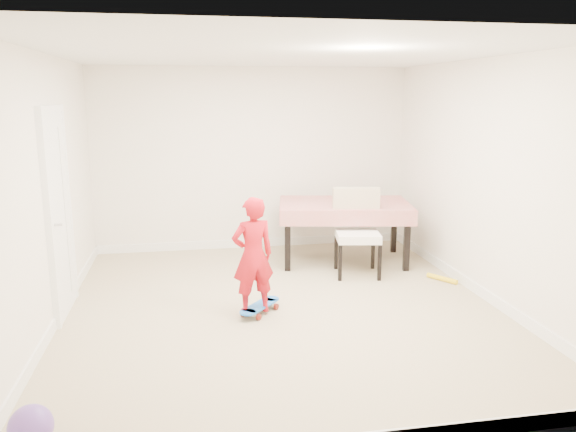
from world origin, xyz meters
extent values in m
plane|color=tan|center=(0.00, 0.00, 0.00)|extent=(5.00, 5.00, 0.00)
cube|color=silver|center=(0.00, 0.00, 2.58)|extent=(4.50, 5.00, 0.04)
cube|color=white|center=(0.00, 2.48, 1.30)|extent=(4.50, 0.04, 2.60)
cube|color=white|center=(0.00, -2.48, 1.30)|extent=(4.50, 0.04, 2.60)
cube|color=white|center=(-2.23, 0.00, 1.30)|extent=(0.04, 5.00, 2.60)
cube|color=white|center=(2.23, 0.00, 1.30)|extent=(0.04, 5.00, 2.60)
cube|color=white|center=(-2.22, 0.30, 1.02)|extent=(0.11, 0.94, 2.11)
cube|color=white|center=(0.00, 2.49, 0.06)|extent=(4.50, 0.02, 0.12)
cube|color=white|center=(-2.24, 0.00, 0.06)|extent=(0.02, 5.00, 0.12)
cube|color=white|center=(2.24, 0.00, 0.06)|extent=(0.02, 5.00, 0.12)
imported|color=red|center=(-0.32, -0.14, 0.60)|extent=(0.49, 0.38, 1.20)
sphere|color=#6A46A8|center=(-1.98, -2.08, 0.14)|extent=(0.28, 0.28, 0.28)
cylinder|color=yellow|center=(2.06, 0.52, 0.03)|extent=(0.27, 0.37, 0.06)
camera|label=1|loc=(-0.93, -5.53, 2.20)|focal=35.00mm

